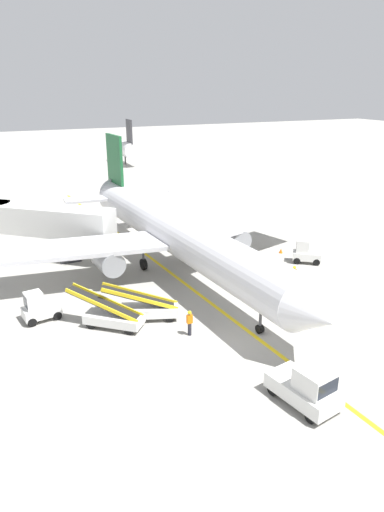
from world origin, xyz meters
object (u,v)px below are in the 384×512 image
at_px(ground_crew_wing_walker, 294,275).
at_px(jet_bridge, 35,220).
at_px(airliner, 174,232).
at_px(ground_crew_marshaller, 190,322).
at_px(safety_cone_wingtip_right, 195,249).
at_px(belt_loader_aft_hold, 112,316).
at_px(baggage_tug_by_cargo_door, 39,308).
at_px(safety_cone_wingtip_left, 281,251).
at_px(pushback_tug, 307,387).
at_px(belt_loader_forward_hold, 148,308).
at_px(safety_cone_nose_right, 300,324).
at_px(baggage_tug_near_wing, 305,253).
at_px(safety_cone_nose_left, 253,258).

bearing_deg(ground_crew_wing_walker, jet_bridge, 139.00).
bearing_deg(airliner, ground_crew_marshaller, -107.35).
distance_m(ground_crew_marshaller, ground_crew_wing_walker, 11.07).
bearing_deg(ground_crew_wing_walker, airliner, 136.43).
bearing_deg(safety_cone_wingtip_right, belt_loader_aft_hold, -134.94).
bearing_deg(baggage_tug_by_cargo_door, ground_crew_marshaller, -35.44).
bearing_deg(baggage_tug_by_cargo_door, airliner, 21.07).
height_order(baggage_tug_by_cargo_door, ground_crew_marshaller, baggage_tug_by_cargo_door).
bearing_deg(safety_cone_wingtip_right, safety_cone_wingtip_left, -28.50).
relative_size(pushback_tug, belt_loader_forward_hold, 0.76).
relative_size(belt_loader_aft_hold, safety_cone_wingtip_right, 10.47).
bearing_deg(jet_bridge, safety_cone_nose_right, -56.15).
distance_m(safety_cone_nose_right, safety_cone_wingtip_right, 16.16).
height_order(airliner, baggage_tug_near_wing, airliner).
relative_size(airliner, ground_crew_wing_walker, 20.79).
bearing_deg(belt_loader_aft_hold, safety_cone_wingtip_left, 21.60).
relative_size(airliner, pushback_tug, 9.10).
distance_m(airliner, pushback_tug, 19.10).
bearing_deg(safety_cone_wingtip_left, jet_bridge, 158.30).
bearing_deg(belt_loader_forward_hold, pushback_tug, -70.63).
bearing_deg(baggage_tug_by_cargo_door, jet_bridge, 82.95).
height_order(airliner, ground_crew_marshaller, airliner).
distance_m(baggage_tug_near_wing, ground_crew_wing_walker, 5.55).
bearing_deg(pushback_tug, safety_cone_wingtip_left, 58.34).
bearing_deg(safety_cone_wingtip_right, baggage_tug_by_cargo_door, -151.76).
bearing_deg(ground_crew_wing_walker, ground_crew_marshaller, -161.56).
height_order(ground_crew_wing_walker, safety_cone_wingtip_right, ground_crew_wing_walker).
bearing_deg(belt_loader_forward_hold, ground_crew_marshaller, -62.40).
bearing_deg(safety_cone_nose_right, ground_crew_marshaller, 163.81).
bearing_deg(safety_cone_wingtip_left, baggage_tug_near_wing, -80.38).
bearing_deg(safety_cone_nose_left, airliner, 174.98).
relative_size(baggage_tug_by_cargo_door, belt_loader_forward_hold, 0.50).
bearing_deg(ground_crew_marshaller, safety_cone_nose_left, 42.38).
bearing_deg(safety_cone_nose_right, airliner, 106.81).
bearing_deg(safety_cone_nose_right, safety_cone_wingtip_left, 60.24).
bearing_deg(pushback_tug, airliner, 87.59).
relative_size(jet_bridge, safety_cone_nose_right, 25.72).
height_order(belt_loader_aft_hold, ground_crew_marshaller, belt_loader_aft_hold).
bearing_deg(safety_cone_nose_left, safety_cone_nose_right, -107.33).
distance_m(pushback_tug, baggage_tug_near_wing, 19.92).
bearing_deg(jet_bridge, safety_cone_nose_left, -26.69).
distance_m(pushback_tug, ground_crew_wing_walker, 14.48).
relative_size(ground_crew_marshaller, safety_cone_nose_left, 3.86).
height_order(airliner, safety_cone_nose_left, airliner).
distance_m(pushback_tug, safety_cone_nose_right, 7.97).
distance_m(airliner, belt_loader_aft_hold, 10.76).
relative_size(jet_bridge, belt_loader_forward_hold, 2.20).
bearing_deg(baggage_tug_near_wing, baggage_tug_by_cargo_door, -176.54).
relative_size(safety_cone_nose_right, safety_cone_wingtip_left, 1.00).
bearing_deg(airliner, safety_cone_wingtip_left, -0.81).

